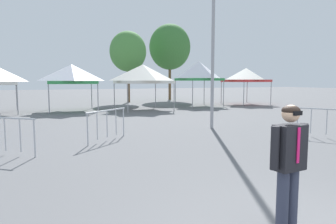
{
  "coord_description": "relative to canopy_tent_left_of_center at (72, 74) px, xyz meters",
  "views": [
    {
      "loc": [
        -3.03,
        -2.53,
        2.1
      ],
      "look_at": [
        -0.01,
        4.41,
        1.3
      ],
      "focal_mm": 32.4,
      "sensor_mm": 36.0,
      "label": 1
    }
  ],
  "objects": [
    {
      "name": "canopy_tent_behind_center",
      "position": [
        9.98,
        0.17,
        0.33
      ],
      "size": [
        3.12,
        3.12,
        3.61
      ],
      "color": "#9E9EA3",
      "rests_on": "ground"
    },
    {
      "name": "crowd_barrier_by_lift",
      "position": [
        7.37,
        -13.91,
        -1.75
      ],
      "size": [
        1.17,
        1.8,
        1.08
      ],
      "color": "#B7BABF",
      "rests_on": "ground"
    },
    {
      "name": "tree_behind_tents_right",
      "position": [
        10.94,
        8.22,
        3.08
      ],
      "size": [
        4.35,
        4.35,
        7.99
      ],
      "color": "brown",
      "rests_on": "ground"
    },
    {
      "name": "light_pole_opposite_side",
      "position": [
        4.77,
        -10.27,
        2.39
      ],
      "size": [
        0.36,
        0.36,
        8.67
      ],
      "color": "#9E9EA3",
      "rests_on": "ground"
    },
    {
      "name": "canopy_tent_far_right",
      "position": [
        4.78,
        -0.95,
        0.03
      ],
      "size": [
        3.58,
        3.58,
        3.21
      ],
      "color": "#9E9EA3",
      "rests_on": "ground"
    },
    {
      "name": "canopy_tent_right_of_center",
      "position": [
        14.58,
        0.04,
        0.04
      ],
      "size": [
        3.32,
        3.32,
        3.14
      ],
      "color": "#9E9EA3",
      "rests_on": "ground"
    },
    {
      "name": "canopy_tent_left_of_center",
      "position": [
        0.0,
        0.0,
        0.0
      ],
      "size": [
        3.25,
        3.25,
        3.16
      ],
      "color": "#9E9EA3",
      "rests_on": "ground"
    },
    {
      "name": "tree_behind_tents_left",
      "position": [
        5.77,
        6.19,
        2.24
      ],
      "size": [
        3.4,
        3.4,
        6.64
      ],
      "color": "brown",
      "rests_on": "ground"
    },
    {
      "name": "crowd_barrier_near_person",
      "position": [
        -3.12,
        -12.07,
        -1.75
      ],
      "size": [
        1.63,
        1.4,
        1.08
      ],
      "color": "#B7BABF",
      "rests_on": "ground"
    },
    {
      "name": "person_foreground",
      "position": [
        0.75,
        -18.66,
        -1.47
      ],
      "size": [
        0.65,
        0.28,
        1.78
      ],
      "color": "#33384C",
      "rests_on": "ground"
    },
    {
      "name": "crowd_barrier_mid_lot",
      "position": [
        -0.05,
        -11.18,
        -1.75
      ],
      "size": [
        1.64,
        1.39,
        1.08
      ],
      "color": "#B7BABF",
      "rests_on": "ground"
    }
  ]
}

